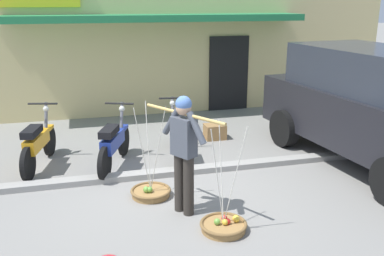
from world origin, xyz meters
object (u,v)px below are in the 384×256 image
at_px(fruit_vendor, 184,147).
at_px(motorcycle_nearest_shop, 38,144).
at_px(fruit_basket_right_side, 151,192).
at_px(motorcycle_third_in_row, 175,135).
at_px(fruit_basket_left_side, 224,225).
at_px(parked_truck, 379,105).
at_px(motorcycle_second_in_row, 114,143).
at_px(wooden_crate, 215,132).

height_order(fruit_vendor, motorcycle_nearest_shop, fruit_vendor).
relative_size(fruit_basket_right_side, motorcycle_third_in_row, 0.80).
relative_size(fruit_basket_left_side, parked_truck, 0.29).
height_order(fruit_vendor, parked_truck, parked_truck).
xyz_separation_m(fruit_basket_right_side, motorcycle_nearest_shop, (-1.74, 1.69, 0.38)).
relative_size(motorcycle_third_in_row, parked_truck, 0.36).
xyz_separation_m(motorcycle_second_in_row, parked_truck, (4.60, -1.07, 0.68)).
bearing_deg(wooden_crate, fruit_vendor, -114.94).
distance_m(motorcycle_third_in_row, parked_truck, 3.73).
relative_size(motorcycle_nearest_shop, motorcycle_third_in_row, 0.99).
height_order(fruit_basket_right_side, motorcycle_second_in_row, fruit_basket_right_side).
height_order(fruit_basket_right_side, wooden_crate, fruit_basket_right_side).
bearing_deg(wooden_crate, fruit_basket_left_side, -105.92).
distance_m(fruit_basket_left_side, parked_truck, 3.90).
bearing_deg(motorcycle_second_in_row, parked_truck, -13.08).
bearing_deg(motorcycle_second_in_row, motorcycle_nearest_shop, 165.85).
xyz_separation_m(fruit_vendor, motorcycle_nearest_shop, (-2.12, 2.32, -0.52)).
bearing_deg(motorcycle_second_in_row, wooden_crate, 26.47).
height_order(fruit_vendor, motorcycle_third_in_row, fruit_vendor).
xyz_separation_m(fruit_vendor, parked_truck, (3.80, 0.92, 0.16)).
height_order(motorcycle_second_in_row, wooden_crate, motorcycle_second_in_row).
bearing_deg(motorcycle_nearest_shop, fruit_basket_right_side, -44.18).
xyz_separation_m(fruit_basket_left_side, fruit_basket_right_side, (-0.76, 1.26, -0.00)).
bearing_deg(wooden_crate, fruit_basket_right_side, -126.33).
relative_size(motorcycle_nearest_shop, motorcycle_second_in_row, 1.03).
distance_m(fruit_basket_right_side, wooden_crate, 3.08).
relative_size(fruit_vendor, motorcycle_second_in_row, 0.98).
bearing_deg(wooden_crate, motorcycle_nearest_shop, -167.49).
relative_size(motorcycle_second_in_row, parked_truck, 0.35).
bearing_deg(wooden_crate, motorcycle_second_in_row, -153.53).
height_order(fruit_basket_left_side, motorcycle_third_in_row, fruit_basket_left_side).
relative_size(fruit_vendor, parked_truck, 0.34).
distance_m(fruit_vendor, parked_truck, 3.91).
bearing_deg(fruit_vendor, motorcycle_nearest_shop, 132.40).
distance_m(parked_truck, wooden_crate, 3.36).
bearing_deg(fruit_vendor, wooden_crate, 65.06).
bearing_deg(fruit_basket_left_side, motorcycle_nearest_shop, 130.26).
bearing_deg(motorcycle_second_in_row, motorcycle_third_in_row, 8.48).
height_order(motorcycle_nearest_shop, wooden_crate, motorcycle_nearest_shop).
xyz_separation_m(fruit_basket_left_side, wooden_crate, (1.07, 3.74, 0.08)).
height_order(parked_truck, wooden_crate, parked_truck).
height_order(fruit_basket_left_side, wooden_crate, fruit_basket_left_side).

